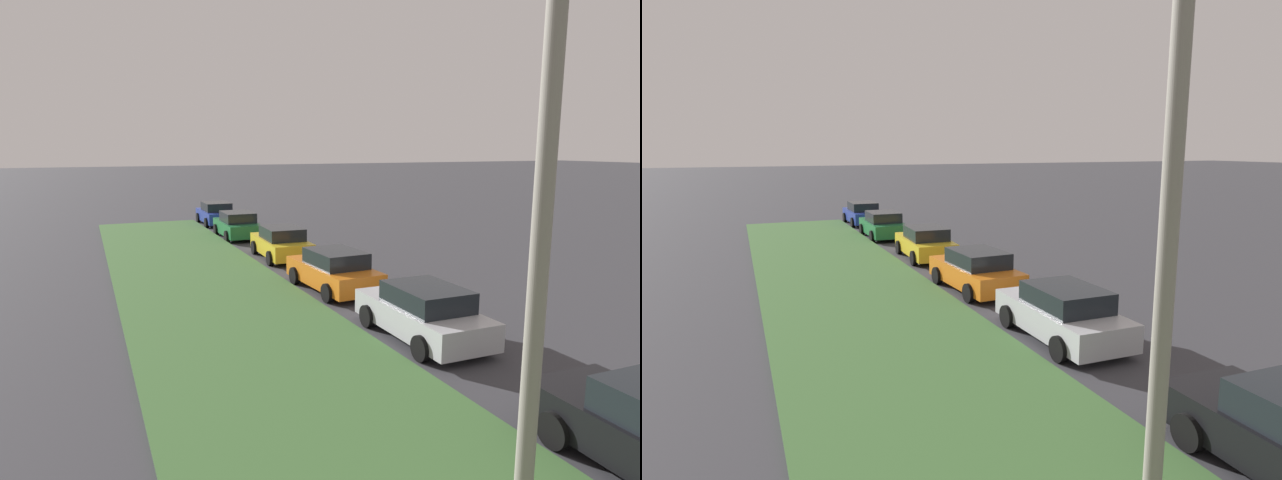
{
  "view_description": "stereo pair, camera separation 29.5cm",
  "coord_description": "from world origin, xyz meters",
  "views": [
    {
      "loc": [
        3.02,
        9.83,
        5.06
      ],
      "look_at": [
        19.87,
        2.47,
        1.88
      ],
      "focal_mm": 30.4,
      "sensor_mm": 36.0,
      "label": 1
    },
    {
      "loc": [
        2.91,
        9.56,
        5.06
      ],
      "look_at": [
        19.87,
        2.47,
        1.88
      ],
      "focal_mm": 30.4,
      "sensor_mm": 36.0,
      "label": 2
    }
  ],
  "objects": [
    {
      "name": "parked_car_orange",
      "position": [
        20.0,
        1.88,
        0.72
      ],
      "size": [
        4.38,
        2.17,
        1.47
      ],
      "rotation": [
        0.0,
        0.0,
        0.05
      ],
      "color": "orange",
      "rests_on": "ground"
    },
    {
      "name": "parked_car_yellow",
      "position": [
        25.99,
        1.73,
        0.72
      ],
      "size": [
        4.37,
        2.16,
        1.47
      ],
      "rotation": [
        0.0,
        0.0,
        -0.04
      ],
      "color": "gold",
      "rests_on": "ground"
    },
    {
      "name": "streetlight",
      "position": [
        7.75,
        4.48,
        4.39
      ],
      "size": [
        0.97,
        2.83,
        7.5
      ],
      "color": "gray",
      "rests_on": "ground"
    },
    {
      "name": "parked_car_blue",
      "position": [
        38.03,
        1.98,
        0.72
      ],
      "size": [
        4.31,
        2.03,
        1.47
      ],
      "rotation": [
        0.0,
        0.0,
        -0.0
      ],
      "color": "#23389E",
      "rests_on": "ground"
    },
    {
      "name": "parked_car_green",
      "position": [
        32.34,
        2.08,
        0.72
      ],
      "size": [
        4.32,
        2.06,
        1.47
      ],
      "rotation": [
        0.0,
        0.0,
        -0.01
      ],
      "color": "#1E6B38",
      "rests_on": "ground"
    },
    {
      "name": "parked_car_silver",
      "position": [
        14.57,
        1.8,
        0.72
      ],
      "size": [
        4.31,
        2.04,
        1.47
      ],
      "rotation": [
        0.0,
        0.0,
        -0.01
      ],
      "color": "#B2B5BA",
      "rests_on": "ground"
    },
    {
      "name": "grass_median",
      "position": [
        10.0,
        6.09,
        0.06
      ],
      "size": [
        60.0,
        6.0,
        0.12
      ],
      "primitive_type": "cube",
      "color": "#3D6633",
      "rests_on": "ground"
    }
  ]
}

